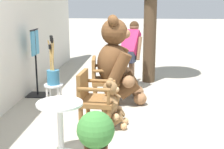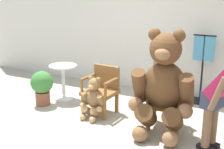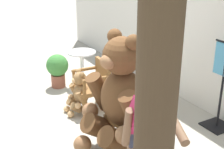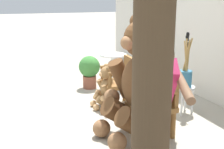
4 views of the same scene
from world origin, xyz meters
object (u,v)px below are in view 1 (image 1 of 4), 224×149
(brush_bucket, at_px, (53,73))
(potted_plant, at_px, (96,135))
(teddy_bear_small, at_px, (112,104))
(clothing_display_stand, at_px, (36,61))
(wooden_chair_right, at_px, (103,78))
(white_stool, at_px, (54,90))
(person_visitor, at_px, (130,49))
(wooden_chair_left, at_px, (94,97))
(round_side_table, at_px, (60,124))
(teddy_bear_large, at_px, (117,60))

(brush_bucket, xyz_separation_m, potted_plant, (-1.93, -1.02, -0.26))
(teddy_bear_small, distance_m, clothing_display_stand, 2.27)
(wooden_chair_right, relative_size, potted_plant, 1.26)
(white_stool, height_order, brush_bucket, brush_bucket)
(person_visitor, distance_m, potted_plant, 3.43)
(wooden_chair_right, bearing_deg, wooden_chair_left, 179.99)
(round_side_table, bearing_deg, wooden_chair_right, -6.45)
(teddy_bear_large, relative_size, person_visitor, 1.12)
(teddy_bear_large, bearing_deg, teddy_bear_small, -179.44)
(wooden_chair_left, bearing_deg, person_visitor, -12.94)
(brush_bucket, xyz_separation_m, clothing_display_stand, (0.79, 0.57, 0.06))
(teddy_bear_large, relative_size, clothing_display_stand, 1.21)
(wooden_chair_left, xyz_separation_m, clothing_display_stand, (1.49, 1.39, 0.26))
(wooden_chair_right, xyz_separation_m, white_stool, (-0.52, 0.82, -0.11))
(white_stool, xyz_separation_m, clothing_display_stand, (0.79, 0.57, 0.36))
(brush_bucket, distance_m, potted_plant, 2.20)
(brush_bucket, relative_size, potted_plant, 1.29)
(wooden_chair_left, distance_m, person_visitor, 2.25)
(round_side_table, bearing_deg, brush_bucket, 17.88)
(person_visitor, height_order, brush_bucket, person_visitor)
(wooden_chair_right, height_order, brush_bucket, brush_bucket)
(wooden_chair_right, xyz_separation_m, potted_plant, (-2.45, -0.20, -0.07))
(teddy_bear_small, bearing_deg, brush_bucket, 57.26)
(person_visitor, height_order, potted_plant, person_visitor)
(teddy_bear_large, distance_m, round_side_table, 2.38)
(teddy_bear_small, bearing_deg, round_side_table, 152.64)
(teddy_bear_large, height_order, brush_bucket, teddy_bear_large)
(wooden_chair_left, height_order, potted_plant, wooden_chair_left)
(teddy_bear_large, height_order, round_side_table, teddy_bear_large)
(brush_bucket, height_order, clothing_display_stand, clothing_display_stand)
(brush_bucket, distance_m, clothing_display_stand, 0.98)
(teddy_bear_large, distance_m, potted_plant, 2.50)
(wooden_chair_right, relative_size, teddy_bear_large, 0.52)
(white_stool, height_order, potted_plant, potted_plant)
(teddy_bear_large, xyz_separation_m, round_side_table, (-2.29, 0.53, -0.36))
(round_side_table, bearing_deg, white_stool, 17.83)
(wooden_chair_right, distance_m, teddy_bear_small, 1.27)
(potted_plant, bearing_deg, person_visitor, -4.95)
(wooden_chair_left, bearing_deg, round_side_table, 166.23)
(wooden_chair_right, xyz_separation_m, clothing_display_stand, (0.27, 1.39, 0.26))
(teddy_bear_large, height_order, teddy_bear_small, teddy_bear_large)
(potted_plant, distance_m, clothing_display_stand, 3.17)
(teddy_bear_small, relative_size, clothing_display_stand, 0.55)
(wooden_chair_right, bearing_deg, round_side_table, 173.55)
(wooden_chair_left, distance_m, clothing_display_stand, 2.06)
(wooden_chair_left, bearing_deg, potted_plant, -170.62)
(white_stool, distance_m, potted_plant, 2.18)
(teddy_bear_large, bearing_deg, potted_plant, 178.43)
(potted_plant, relative_size, clothing_display_stand, 0.50)
(white_stool, bearing_deg, wooden_chair_right, -57.49)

